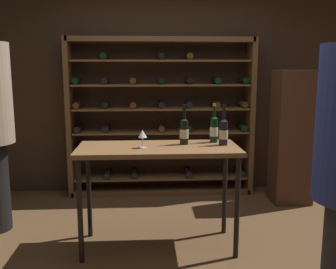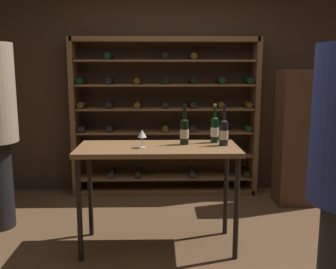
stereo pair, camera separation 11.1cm
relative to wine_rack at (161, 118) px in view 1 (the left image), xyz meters
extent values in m
plane|color=brown|center=(0.09, -1.73, -0.97)|extent=(9.89, 9.89, 0.00)
cube|color=#3D2B1E|center=(0.09, 0.21, 0.43)|extent=(5.39, 0.10, 2.80)
cube|color=brown|center=(-1.12, 0.00, 0.01)|extent=(0.06, 0.32, 1.95)
cube|color=brown|center=(1.12, 0.00, 0.01)|extent=(0.06, 0.32, 1.95)
cube|color=brown|center=(0.00, 0.00, 0.95)|extent=(2.24, 0.32, 0.06)
cube|color=brown|center=(0.00, 0.00, -0.94)|extent=(2.24, 0.32, 0.06)
cube|color=brown|center=(0.00, 0.00, -0.76)|extent=(2.16, 0.32, 0.02)
cylinder|color=black|center=(-0.68, 0.00, -0.70)|extent=(0.08, 0.30, 0.08)
cylinder|color=black|center=(-0.34, 0.00, -0.70)|extent=(0.08, 0.30, 0.08)
cylinder|color=black|center=(0.34, 0.00, -0.70)|extent=(0.08, 0.30, 0.08)
cylinder|color=black|center=(1.02, 0.00, -0.70)|extent=(0.08, 0.30, 0.08)
cube|color=brown|center=(0.00, 0.00, -0.47)|extent=(2.16, 0.32, 0.02)
cylinder|color=black|center=(-1.02, 0.00, -0.41)|extent=(0.08, 0.30, 0.08)
cylinder|color=black|center=(-0.68, 0.00, -0.41)|extent=(0.08, 0.30, 0.08)
cylinder|color=black|center=(0.00, 0.00, -0.41)|extent=(0.08, 0.30, 0.08)
cylinder|color=black|center=(0.34, 0.00, -0.41)|extent=(0.08, 0.30, 0.08)
cylinder|color=black|center=(0.68, 0.00, -0.41)|extent=(0.08, 0.30, 0.08)
cube|color=brown|center=(0.00, 0.00, -0.18)|extent=(2.16, 0.32, 0.02)
cylinder|color=black|center=(-1.02, 0.00, -0.12)|extent=(0.08, 0.30, 0.08)
cylinder|color=black|center=(-0.68, 0.00, -0.12)|extent=(0.08, 0.30, 0.08)
cylinder|color=#4C3314|center=(0.00, 0.00, -0.12)|extent=(0.08, 0.30, 0.08)
cylinder|color=black|center=(0.34, 0.00, -0.12)|extent=(0.08, 0.30, 0.08)
cylinder|color=black|center=(0.68, 0.00, -0.12)|extent=(0.08, 0.30, 0.08)
cylinder|color=black|center=(1.02, 0.00, -0.12)|extent=(0.08, 0.30, 0.08)
cube|color=brown|center=(0.00, 0.00, 0.12)|extent=(2.16, 0.32, 0.02)
cylinder|color=#4C3314|center=(-1.02, 0.00, 0.17)|extent=(0.08, 0.30, 0.08)
cylinder|color=black|center=(-0.68, 0.00, 0.17)|extent=(0.08, 0.30, 0.08)
cylinder|color=#4C3314|center=(-0.34, 0.00, 0.17)|extent=(0.08, 0.30, 0.08)
cylinder|color=black|center=(0.00, 0.00, 0.17)|extent=(0.08, 0.30, 0.08)
cylinder|color=black|center=(0.34, 0.00, 0.17)|extent=(0.08, 0.30, 0.08)
cylinder|color=#4C3314|center=(0.68, 0.00, 0.17)|extent=(0.08, 0.30, 0.08)
cylinder|color=#4C3314|center=(1.02, 0.00, 0.17)|extent=(0.08, 0.30, 0.08)
cube|color=brown|center=(0.00, 0.00, 0.41)|extent=(2.16, 0.32, 0.02)
cylinder|color=black|center=(-1.02, 0.00, 0.46)|extent=(0.08, 0.30, 0.08)
cylinder|color=black|center=(-0.68, 0.00, 0.46)|extent=(0.08, 0.30, 0.08)
cylinder|color=#4C3314|center=(-0.34, 0.00, 0.46)|extent=(0.08, 0.30, 0.08)
cylinder|color=black|center=(0.00, 0.00, 0.46)|extent=(0.08, 0.30, 0.08)
cylinder|color=black|center=(0.34, 0.00, 0.46)|extent=(0.08, 0.30, 0.08)
cylinder|color=black|center=(0.68, 0.00, 0.46)|extent=(0.08, 0.30, 0.08)
cylinder|color=black|center=(1.02, 0.00, 0.46)|extent=(0.08, 0.30, 0.08)
cube|color=brown|center=(0.00, 0.00, 0.70)|extent=(2.16, 0.32, 0.02)
cylinder|color=black|center=(-0.68, 0.00, 0.76)|extent=(0.08, 0.30, 0.08)
cylinder|color=black|center=(0.00, 0.00, 0.76)|extent=(0.08, 0.30, 0.08)
cylinder|color=#4C3314|center=(0.34, 0.00, 0.76)|extent=(0.08, 0.30, 0.08)
cube|color=brown|center=(-0.09, -1.50, -0.07)|extent=(1.39, 0.60, 0.04)
cylinder|color=black|center=(-0.73, -1.75, -0.53)|extent=(0.04, 0.04, 0.88)
cylinder|color=black|center=(0.56, -1.75, -0.53)|extent=(0.04, 0.04, 0.88)
cylinder|color=black|center=(-0.73, -1.26, -0.53)|extent=(0.04, 0.04, 0.88)
cylinder|color=black|center=(0.56, -1.26, -0.53)|extent=(0.04, 0.04, 0.88)
cube|color=maroon|center=(0.90, -2.44, 0.41)|extent=(0.05, 0.03, 0.50)
cube|color=#4C2D1E|center=(1.52, -0.42, -0.19)|extent=(0.44, 0.36, 1.56)
cylinder|color=black|center=(0.15, -1.41, 0.05)|extent=(0.08, 0.08, 0.21)
cone|color=black|center=(0.15, -1.41, 0.17)|extent=(0.08, 0.08, 0.03)
cylinder|color=black|center=(0.15, -1.41, 0.23)|extent=(0.03, 0.03, 0.10)
cylinder|color=black|center=(0.15, -1.41, 0.29)|extent=(0.03, 0.03, 0.02)
cylinder|color=#C6B28C|center=(0.15, -1.41, 0.04)|extent=(0.08, 0.08, 0.08)
cylinder|color=black|center=(0.43, -1.33, 0.06)|extent=(0.07, 0.07, 0.22)
cone|color=black|center=(0.43, -1.33, 0.18)|extent=(0.07, 0.07, 0.03)
cylinder|color=black|center=(0.43, -1.33, 0.23)|extent=(0.03, 0.03, 0.09)
cylinder|color=#B7932D|center=(0.43, -1.33, 0.29)|extent=(0.03, 0.03, 0.02)
cylinder|color=silver|center=(0.43, -1.33, 0.04)|extent=(0.07, 0.07, 0.08)
cylinder|color=black|center=(0.49, -1.47, 0.05)|extent=(0.08, 0.08, 0.21)
cone|color=black|center=(0.49, -1.47, 0.17)|extent=(0.08, 0.08, 0.03)
cylinder|color=black|center=(0.49, -1.47, 0.23)|extent=(0.03, 0.03, 0.10)
cylinder|color=black|center=(0.49, -1.47, 0.29)|extent=(0.03, 0.03, 0.02)
cylinder|color=#C6B28C|center=(0.49, -1.47, 0.04)|extent=(0.08, 0.08, 0.08)
cylinder|color=silver|center=(-0.22, -1.55, -0.05)|extent=(0.07, 0.07, 0.00)
cylinder|color=silver|center=(-0.22, -1.55, -0.01)|extent=(0.01, 0.01, 0.08)
cone|color=silver|center=(-0.22, -1.55, 0.07)|extent=(0.08, 0.08, 0.06)
cylinder|color=#590A14|center=(-0.22, -1.55, 0.05)|extent=(0.04, 0.04, 0.02)
camera|label=1|loc=(-0.19, -4.71, 0.61)|focal=40.66mm
camera|label=2|loc=(-0.08, -4.71, 0.61)|focal=40.66mm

